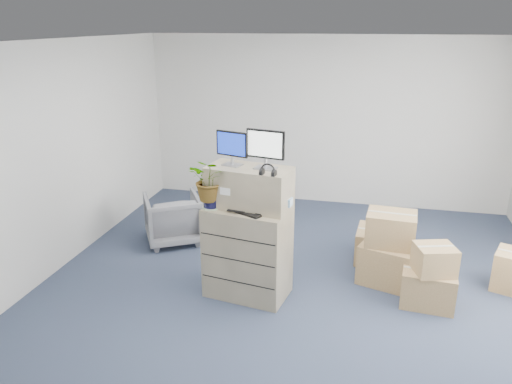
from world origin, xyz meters
TOP-DOWN VIEW (x-y plane):
  - ground at (0.00, 0.00)m, footprint 7.00×7.00m
  - wall_back at (0.00, 3.51)m, footprint 6.00×0.02m
  - filing_cabinet_lower at (-0.51, 0.17)m, footprint 0.98×0.70m
  - filing_cabinet_upper at (-0.50, 0.22)m, footprint 0.97×0.60m
  - monitor_left at (-0.70, 0.25)m, footprint 0.37×0.20m
  - monitor_right at (-0.32, 0.20)m, footprint 0.42×0.21m
  - headphones at (-0.25, -0.01)m, footprint 0.16×0.04m
  - keyboard at (-0.50, 0.05)m, footprint 0.47×0.36m
  - mouse at (-0.25, 0.01)m, footprint 0.12×0.10m
  - water_bottle at (-0.38, 0.21)m, footprint 0.07×0.07m
  - phone_dock at (-0.58, 0.23)m, footprint 0.07×0.07m
  - external_drive at (-0.20, 0.23)m, footprint 0.21×0.18m
  - tissue_box at (-0.14, 0.20)m, footprint 0.24×0.14m
  - potted_plant at (-0.90, 0.09)m, footprint 0.56×0.59m
  - office_chair at (-1.90, 1.33)m, footprint 0.99×0.97m
  - cardboard_boxes at (1.42, 0.87)m, footprint 2.33×1.56m

SIDE VIEW (x-z plane):
  - ground at x=0.00m, z-range 0.00..0.00m
  - cardboard_boxes at x=1.42m, z-range -0.13..0.75m
  - office_chair at x=-1.90m, z-range 0.00..0.76m
  - filing_cabinet_lower at x=-0.51m, z-range 0.00..1.05m
  - keyboard at x=-0.50m, z-range 1.05..1.08m
  - mouse at x=-0.25m, z-range 1.06..1.09m
  - external_drive at x=-0.20m, z-range 1.05..1.11m
  - phone_dock at x=-0.58m, z-range 1.03..1.18m
  - tissue_box at x=-0.14m, z-range 1.11..1.20m
  - water_bottle at x=-0.38m, z-range 1.05..1.32m
  - filing_cabinet_upper at x=-0.50m, z-range 1.05..1.51m
  - potted_plant at x=-0.90m, z-range 1.09..1.54m
  - wall_back at x=0.00m, z-range 0.00..2.80m
  - headphones at x=-0.25m, z-range 1.47..1.63m
  - monitor_left at x=-0.70m, z-range 1.53..1.91m
  - monitor_right at x=-0.32m, z-range 1.53..1.95m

